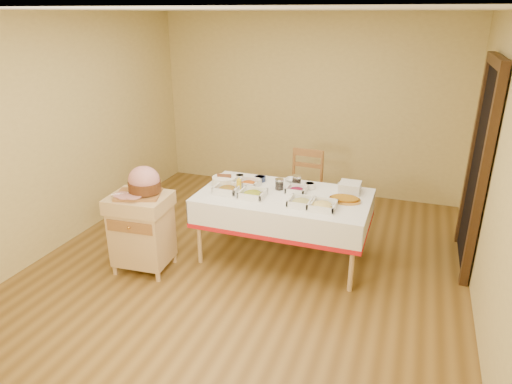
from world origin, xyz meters
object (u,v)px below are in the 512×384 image
at_px(dining_table, 284,208).
at_px(bread_basket, 224,181).
at_px(preserve_jar_right, 297,182).
at_px(plate_stack, 350,187).
at_px(butcher_cart, 142,228).
at_px(dining_chair, 304,188).
at_px(mustard_bottle, 239,185).
at_px(ham_on_board, 143,183).
at_px(brass_platter, 345,199).
at_px(preserve_jar_left, 279,185).

relative_size(dining_table, bread_basket, 6.69).
height_order(preserve_jar_right, plate_stack, preserve_jar_right).
xyz_separation_m(butcher_cart, dining_chair, (1.31, 1.68, 0.02)).
xyz_separation_m(dining_table, mustard_bottle, (-0.49, -0.08, 0.24)).
distance_m(butcher_cart, dining_chair, 2.13).
distance_m(butcher_cart, ham_on_board, 0.50).
relative_size(preserve_jar_right, mustard_bottle, 0.79).
relative_size(dining_table, dining_chair, 1.89).
relative_size(dining_chair, preserve_jar_right, 7.27).
bearing_deg(preserve_jar_right, brass_platter, -21.95).
bearing_deg(bread_basket, preserve_jar_left, 7.75).
relative_size(preserve_jar_left, mustard_bottle, 0.73).
relative_size(ham_on_board, bread_basket, 1.69).
distance_m(preserve_jar_right, brass_platter, 0.63).
bearing_deg(mustard_bottle, dining_chair, 65.01).
height_order(butcher_cart, bread_basket, bread_basket).
bearing_deg(dining_table, mustard_bottle, -170.92).
xyz_separation_m(butcher_cart, bread_basket, (0.61, 0.78, 0.33)).
relative_size(butcher_cart, dining_chair, 0.87).
bearing_deg(bread_basket, preserve_jar_right, 15.97).
height_order(ham_on_board, bread_basket, ham_on_board).
distance_m(butcher_cart, plate_stack, 2.26).
xyz_separation_m(butcher_cart, preserve_jar_right, (1.39, 1.00, 0.34)).
bearing_deg(dining_chair, dining_table, -89.33).
bearing_deg(ham_on_board, butcher_cart, -141.96).
bearing_deg(plate_stack, ham_on_board, -152.37).
relative_size(bread_basket, plate_stack, 1.22).
height_order(dining_table, plate_stack, plate_stack).
bearing_deg(preserve_jar_right, ham_on_board, -144.27).
distance_m(mustard_bottle, brass_platter, 1.14).
xyz_separation_m(butcher_cart, preserve_jar_left, (1.23, 0.86, 0.34)).
distance_m(dining_chair, ham_on_board, 2.13).
bearing_deg(preserve_jar_right, plate_stack, 4.26).
xyz_separation_m(preserve_jar_left, brass_platter, (0.74, -0.09, -0.04)).
bearing_deg(dining_table, plate_stack, 25.66).
xyz_separation_m(butcher_cart, brass_platter, (1.97, 0.77, 0.30)).
relative_size(preserve_jar_left, plate_stack, 0.55).
height_order(dining_table, bread_basket, bread_basket).
distance_m(dining_chair, bread_basket, 1.18).
distance_m(ham_on_board, preserve_jar_left, 1.45).
xyz_separation_m(dining_table, dining_chair, (-0.01, 0.95, -0.10)).
relative_size(preserve_jar_right, brass_platter, 0.41).
distance_m(butcher_cart, brass_platter, 2.13).
bearing_deg(mustard_bottle, preserve_jar_left, 27.84).
relative_size(dining_chair, ham_on_board, 2.10).
bearing_deg(butcher_cart, mustard_bottle, 38.08).
xyz_separation_m(dining_table, preserve_jar_right, (0.06, 0.27, 0.22)).
xyz_separation_m(preserve_jar_right, brass_platter, (0.58, -0.23, -0.04)).
bearing_deg(preserve_jar_left, brass_platter, -7.33).
bearing_deg(bread_basket, dining_chair, 51.93).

